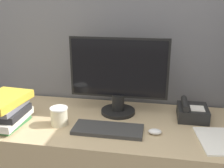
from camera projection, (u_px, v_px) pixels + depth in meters
cubicle_panel_rear at (117, 88)px, 1.83m from camera, size 1.96×0.04×1.64m
monitor at (118, 77)px, 1.56m from camera, size 0.59×0.21×0.47m
keyboard at (108, 129)px, 1.40m from camera, size 0.37×0.16×0.02m
mouse at (155, 132)px, 1.37m from camera, size 0.07×0.05×0.03m
coffee_cup at (59, 116)px, 1.46m from camera, size 0.10×0.10×0.10m
book_stack at (3, 111)px, 1.45m from camera, size 0.25×0.32×0.17m
desk_telephone at (192, 112)px, 1.54m from camera, size 0.17×0.19×0.11m
paper_pile at (222, 141)px, 1.30m from camera, size 0.25×0.30×0.01m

